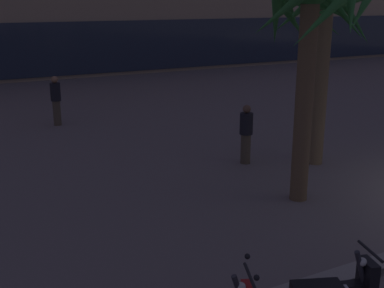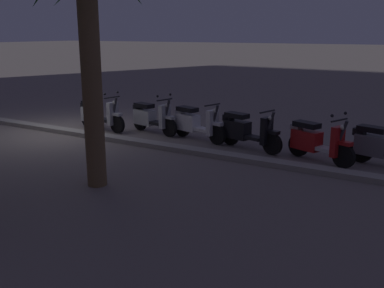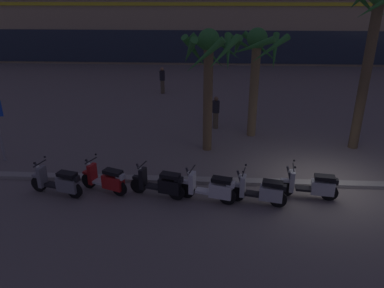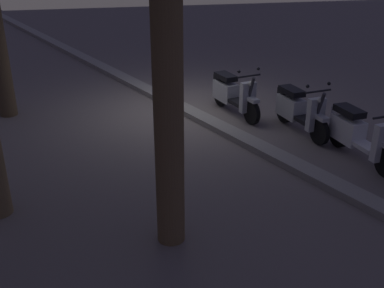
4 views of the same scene
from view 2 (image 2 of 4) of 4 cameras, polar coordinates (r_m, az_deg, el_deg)
The scene contains 7 objects.
ground_plane at distance 13.26m, azimuth -17.20°, elevation 1.40°, with size 200.00×200.00×0.00m, color slate.
curb_strip at distance 13.32m, azimuth -16.84°, elevation 1.75°, with size 60.00×0.36×0.12m, color gray.
scooter_red_mid_front at distance 10.22m, azimuth 15.80°, elevation 0.39°, with size 1.64×0.84×1.17m.
scooter_black_lead_nearest at distance 10.95m, azimuth 7.02°, elevation 1.76°, with size 1.79×0.76×1.04m.
scooter_white_far_back at distance 11.80m, azimuth 0.40°, elevation 2.77°, with size 1.79×0.75×1.04m.
scooter_silver_second_in_line at distance 12.67m, azimuth -5.37°, elevation 3.48°, with size 1.75×0.70×1.17m.
scooter_silver_mid_rear at distance 13.34m, azimuth -12.08°, elevation 3.77°, with size 1.85×0.62×1.17m.
Camera 2 is at (-9.62, 8.66, 2.84)m, focal length 40.96 mm.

